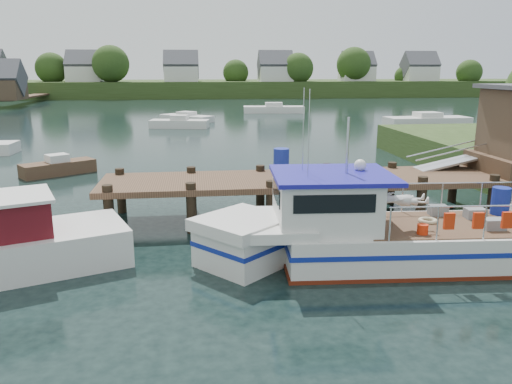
{
  "coord_description": "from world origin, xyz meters",
  "views": [
    {
      "loc": [
        -2.81,
        -16.36,
        4.98
      ],
      "look_at": [
        -1.0,
        -1.5,
        1.3
      ],
      "focal_mm": 35.0,
      "sensor_mm": 36.0,
      "label": 1
    }
  ],
  "objects": [
    {
      "name": "ground_plane",
      "position": [
        0.0,
        0.0,
        0.0
      ],
      "size": [
        160.0,
        160.0,
        0.0
      ],
      "primitive_type": "plane",
      "color": "black"
    },
    {
      "name": "far_shore",
      "position": [
        0.01,
        82.37,
        2.1
      ],
      "size": [
        140.0,
        42.55,
        9.22
      ],
      "color": "#31471D",
      "rests_on": "ground"
    },
    {
      "name": "dock",
      "position": [
        6.51,
        0.01,
        2.24
      ],
      "size": [
        16.6,
        3.0,
        4.78
      ],
      "color": "#503726",
      "rests_on": "ground"
    },
    {
      "name": "lobster_boat",
      "position": [
        1.6,
        -4.39,
        0.83
      ],
      "size": [
        9.54,
        3.27,
        4.56
      ],
      "rotation": [
        0.0,
        0.0,
        -0.06
      ],
      "color": "silver",
      "rests_on": "ground"
    },
    {
      "name": "moored_rowboat",
      "position": [
        -9.5,
        8.49,
        0.37
      ],
      "size": [
        3.47,
        2.92,
        1.0
      ],
      "rotation": [
        0.0,
        0.0,
        0.09
      ],
      "color": "#503726",
      "rests_on": "ground"
    },
    {
      "name": "moored_far",
      "position": [
        6.5,
        42.64,
        0.45
      ],
      "size": [
        7.31,
        3.1,
        1.21
      ],
      "rotation": [
        0.0,
        0.0,
        0.16
      ],
      "color": "silver",
      "rests_on": "ground"
    },
    {
      "name": "moored_b",
      "position": [
        -4.18,
        27.98,
        0.42
      ],
      "size": [
        5.31,
        2.66,
        1.12
      ],
      "rotation": [
        0.0,
        0.0,
        0.42
      ],
      "color": "silver",
      "rests_on": "ground"
    },
    {
      "name": "moored_c",
      "position": [
        18.35,
        27.36,
        0.45
      ],
      "size": [
        7.74,
        2.94,
        1.2
      ],
      "rotation": [
        0.0,
        0.0,
        -0.13
      ],
      "color": "silver",
      "rests_on": "ground"
    },
    {
      "name": "moored_d",
      "position": [
        -3.63,
        33.78,
        0.35
      ],
      "size": [
        5.46,
        5.17,
        0.96
      ],
      "rotation": [
        0.0,
        0.0,
        0.32
      ],
      "color": "silver",
      "rests_on": "ground"
    }
  ]
}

